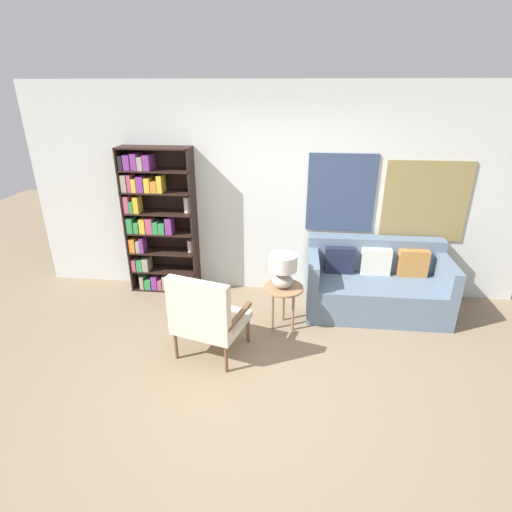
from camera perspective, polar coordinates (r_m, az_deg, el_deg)
name	(u,v)px	position (r m, az deg, el deg)	size (l,w,h in m)	color
ground_plane	(257,386)	(3.99, 0.07, -18.02)	(14.00, 14.00, 0.00)	#847056
wall_back	(277,194)	(5.18, 2.98, 8.89)	(6.40, 0.08, 2.70)	silver
bookshelf	(154,221)	(5.43, -14.37, 4.89)	(0.91, 0.30, 1.94)	black
armchair	(206,315)	(4.08, -7.22, -8.34)	(0.80, 0.79, 0.95)	brown
couch	(375,285)	(5.22, 16.62, -3.95)	(1.69, 0.86, 0.87)	slate
side_table	(283,292)	(4.58, 3.95, -5.18)	(0.45, 0.45, 0.52)	#99704C
table_lamp	(283,269)	(4.45, 3.85, -1.81)	(0.32, 0.32, 0.39)	#A59E93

